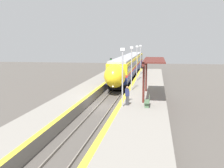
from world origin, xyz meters
TOP-DOWN VIEW (x-y plane):
  - ground_plane at (0.00, 0.00)m, footprint 120.00×120.00m
  - rail_left at (-0.72, 0.00)m, footprint 0.08×90.00m
  - rail_right at (0.72, 0.00)m, footprint 0.08×90.00m
  - train at (0.00, 25.21)m, footprint 2.78×40.80m
  - platform_right at (3.87, 0.00)m, footprint 4.33×64.00m
  - platform_left at (-3.31, 0.00)m, footprint 3.21×64.00m
  - platform_bench at (4.39, -3.25)m, footprint 0.44×1.68m
  - person_waiting at (2.57, -3.04)m, footprint 0.36×0.22m
  - railway_signal at (-1.92, 15.44)m, footprint 0.28×0.28m
  - lamppost_near at (2.22, -3.73)m, footprint 0.36×0.20m
  - lamppost_mid at (2.22, 4.81)m, footprint 0.36×0.20m
  - lamppost_far at (2.22, 13.35)m, footprint 0.36×0.20m
  - lamppost_farthest at (2.22, 21.89)m, footprint 0.36×0.20m
  - station_canopy at (4.49, 1.33)m, footprint 2.02×9.17m

SIDE VIEW (x-z plane):
  - ground_plane at x=0.00m, z-range 0.00..0.00m
  - rail_left at x=-0.72m, z-range 0.00..0.15m
  - rail_right at x=0.72m, z-range 0.00..0.15m
  - platform_right at x=3.87m, z-range 0.00..0.95m
  - platform_left at x=-3.31m, z-range 0.00..0.95m
  - platform_bench at x=4.39m, z-range 0.98..1.87m
  - person_waiting at x=2.57m, z-range 0.98..2.67m
  - train at x=0.00m, z-range 0.29..4.29m
  - railway_signal at x=-1.92m, z-range 0.47..4.48m
  - lamppost_near at x=2.22m, z-range 1.33..6.35m
  - lamppost_mid at x=2.22m, z-range 1.33..6.35m
  - lamppost_far at x=2.22m, z-range 1.33..6.35m
  - lamppost_farthest at x=2.22m, z-range 1.33..6.35m
  - station_canopy at x=4.49m, z-range 2.56..6.37m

